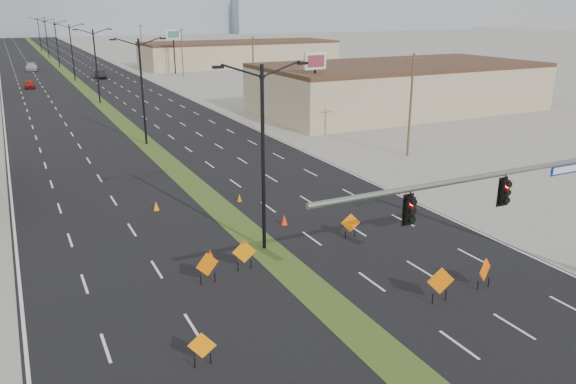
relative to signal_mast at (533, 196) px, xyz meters
name	(u,v)px	position (x,y,z in m)	size (l,w,h in m)	color
ground	(397,366)	(-8.56, -2.00, -4.79)	(600.00, 600.00, 0.00)	gray
road_surface	(73,79)	(-8.56, 98.00, -4.79)	(25.00, 400.00, 0.02)	black
median_strip	(73,79)	(-8.56, 98.00, -4.79)	(2.00, 400.00, 0.04)	#394F1C
building_se_near	(398,89)	(25.44, 43.00, -2.04)	(36.00, 18.00, 5.50)	tan
building_se_far	(240,54)	(29.44, 108.00, -2.29)	(44.00, 16.00, 5.00)	tan
mesa_center	(105,6)	(31.44, 298.00, 9.21)	(220.00, 50.00, 28.00)	#8494A3
mesa_east	(346,15)	(171.44, 288.00, 4.21)	(160.00, 50.00, 18.00)	#8494A3
signal_mast	(533,196)	(0.00, 0.00, 0.00)	(16.30, 0.60, 8.00)	slate
streetlight_0	(263,153)	(-8.56, 10.00, 0.63)	(5.15, 0.24, 10.02)	black
streetlight_1	(142,88)	(-8.56, 38.00, 0.63)	(5.15, 0.24, 10.02)	black
streetlight_2	(96,64)	(-8.56, 66.00, 0.63)	(5.15, 0.24, 10.02)	black
streetlight_3	(72,51)	(-8.56, 94.00, 0.63)	(5.15, 0.24, 10.02)	black
streetlight_4	(57,43)	(-8.56, 122.00, 0.63)	(5.15, 0.24, 10.02)	black
streetlight_5	(47,37)	(-8.56, 150.00, 0.63)	(5.15, 0.24, 10.02)	black
streetlight_6	(39,33)	(-8.56, 178.00, 0.63)	(5.15, 0.24, 10.02)	black
utility_pole_0	(411,104)	(11.44, 23.00, -0.12)	(1.60, 0.20, 9.00)	#4C3823
utility_pole_1	(253,68)	(11.44, 58.00, -0.12)	(1.60, 0.20, 9.00)	#4C3823
utility_pole_2	(182,52)	(11.44, 93.00, -0.12)	(1.60, 0.20, 9.00)	#4C3823
utility_pole_3	(141,42)	(11.44, 128.00, -0.12)	(1.60, 0.20, 9.00)	#4C3823
car_left	(30,84)	(-16.49, 87.23, -4.14)	(1.54, 3.83, 1.31)	maroon
car_mid	(100,74)	(-3.64, 96.59, -4.02)	(1.64, 4.71, 1.55)	black
car_far	(31,67)	(-14.61, 117.00, -4.00)	(2.20, 5.42, 1.57)	#ACAFB5
construction_sign_0	(202,347)	(-15.02, 1.22, -3.97)	(0.98, 0.48, 1.41)	orange
construction_sign_1	(207,266)	(-12.70, 7.40, -3.83)	(1.21, 0.30, 1.63)	#D85D04
construction_sign_2	(244,253)	(-10.56, 8.00, -3.85)	(1.17, 0.38, 1.61)	orange
construction_sign_3	(441,282)	(-3.97, 1.00, -3.77)	(1.27, 0.37, 1.74)	#DE6404
construction_sign_4	(351,224)	(-3.49, 9.17, -3.92)	(1.06, 0.42, 1.49)	orange
construction_sign_5	(485,271)	(-1.21, 1.10, -3.87)	(1.10, 0.49, 1.57)	#F95905
cone_0	(210,254)	(-11.66, 10.11, -4.52)	(0.33, 0.33, 0.54)	#F25805
cone_1	(284,220)	(-6.00, 12.70, -4.46)	(0.39, 0.39, 0.65)	#F33305
cone_2	(239,198)	(-6.83, 18.00, -4.53)	(0.32, 0.32, 0.53)	orange
cone_3	(156,206)	(-12.38, 18.76, -4.48)	(0.38, 0.38, 0.63)	orange
pole_sign_east_near	(315,68)	(9.85, 37.38, 1.81)	(2.69, 0.65, 8.19)	black
pole_sign_east_far	(173,38)	(11.08, 97.26, 2.23)	(2.85, 0.73, 8.67)	black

